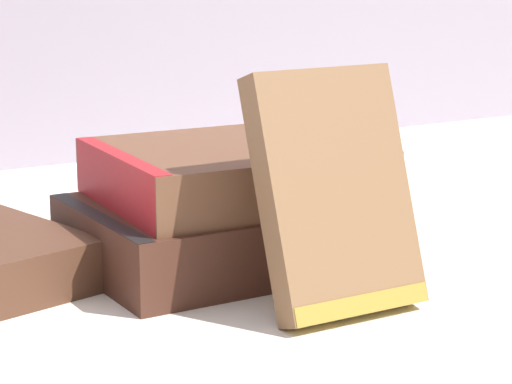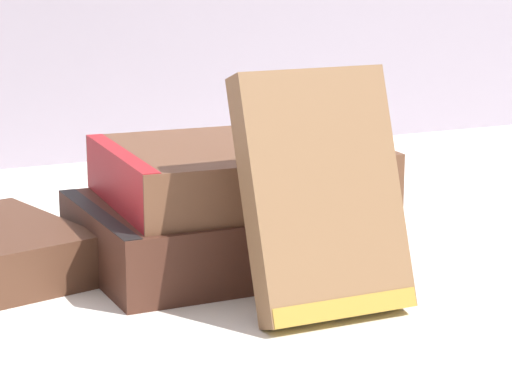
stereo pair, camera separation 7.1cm
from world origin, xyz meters
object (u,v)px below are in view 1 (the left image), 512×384
book_flat_top (228,172)px  pocket_watch (303,140)px  book_leaning_front (336,201)px  book_flat_bottom (215,233)px  reading_glasses (65,226)px

book_flat_top → pocket_watch: pocket_watch is taller
book_leaning_front → pocket_watch: (0.04, 0.10, 0.02)m
book_flat_bottom → reading_glasses: (-0.06, 0.15, -0.02)m
book_flat_top → reading_glasses: 0.18m
book_flat_bottom → reading_glasses: size_ratio=1.73×
book_flat_top → reading_glasses: bearing=116.9°
book_flat_top → pocket_watch: (0.05, -0.02, 0.02)m
book_leaning_front → pocket_watch: bearing=67.7°
book_flat_top → pocket_watch: bearing=-22.8°
book_flat_bottom → book_flat_top: (0.01, 0.00, 0.04)m
book_flat_bottom → book_leaning_front: size_ratio=1.32×
book_flat_top → book_leaning_front: bearing=-83.3°
book_leaning_front → pocket_watch: 0.11m
pocket_watch → reading_glasses: bearing=123.3°
reading_glasses → pocket_watch: bearing=-65.4°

